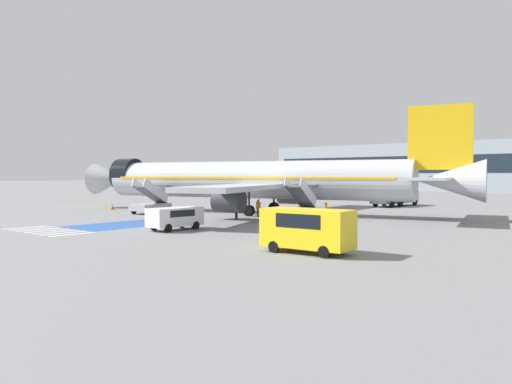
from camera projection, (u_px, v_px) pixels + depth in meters
ground_plane at (258, 214)px, 53.82m from camera, size 600.00×600.00×0.00m
apron_leadline_yellow at (248, 213)px, 54.62m from camera, size 77.07×18.84×0.01m
apron_stand_patch_blue at (133, 224)px, 42.92m from camera, size 5.44×10.98×0.01m
apron_walkway_bar_0 at (25, 227)px, 40.01m from camera, size 0.44×3.60×0.01m
apron_walkway_bar_1 at (32, 228)px, 39.24m from camera, size 0.44×3.60×0.01m
apron_walkway_bar_2 at (40, 230)px, 38.47m from camera, size 0.44×3.60×0.01m
apron_walkway_bar_3 at (47, 231)px, 37.70m from camera, size 0.44×3.60×0.01m
apron_walkway_bar_4 at (56, 232)px, 36.93m from camera, size 0.44×3.60×0.01m
apron_walkway_bar_5 at (64, 233)px, 36.16m from camera, size 0.44×3.60×0.01m
apron_walkway_bar_6 at (73, 234)px, 35.39m from camera, size 0.44×3.60×0.01m
airliner at (253, 180)px, 54.22m from camera, size 45.39×35.60×10.62m
boarding_stairs_forward at (151, 204)px, 54.79m from camera, size 3.27×5.54×3.88m
boarding_stairs_aft at (301, 209)px, 46.98m from camera, size 3.27×5.54×4.08m
fuel_tanker at (395, 194)px, 66.89m from camera, size 3.13×9.20×3.21m
service_van_0 at (175, 216)px, 38.15m from camera, size 2.02×4.37×1.72m
service_van_1 at (307, 227)px, 26.96m from camera, size 5.08×2.35×2.39m
ground_crew_0 at (258, 207)px, 49.67m from camera, size 0.43×0.48×1.78m
ground_crew_1 at (326, 211)px, 43.47m from camera, size 0.46×0.47×1.85m
ground_crew_2 at (236, 210)px, 47.47m from camera, size 0.45×0.27×1.60m
traffic_cone_0 at (112, 207)px, 60.44m from camera, size 0.60×0.60×0.67m
traffic_cone_1 at (292, 222)px, 41.16m from camera, size 0.58×0.58×0.64m
traffic_cone_2 at (314, 220)px, 42.89m from camera, size 0.63×0.63×0.70m
terminal_building at (457, 167)px, 127.33m from camera, size 105.75×12.10×12.50m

